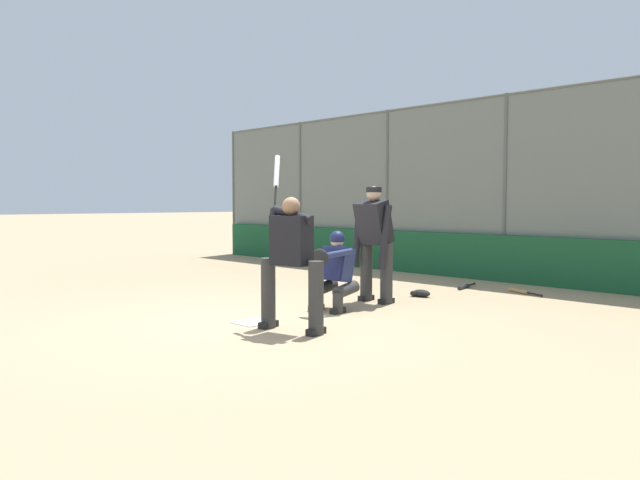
{
  "coord_description": "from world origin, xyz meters",
  "views": [
    {
      "loc": [
        -6.42,
        4.9,
        1.57
      ],
      "look_at": [
        -0.22,
        -1.0,
        1.05
      ],
      "focal_mm": 35.0,
      "sensor_mm": 36.0,
      "label": 1
    }
  ],
  "objects_px": {
    "catcher_behind_plate": "(334,269)",
    "spare_bat_by_padding": "(521,291)",
    "batter_at_plate": "(291,258)",
    "spare_bat_near_backstop": "(465,287)",
    "umpire_home": "(374,240)",
    "fielding_glove_on_dirt": "(421,293)"
  },
  "relations": [
    {
      "from": "umpire_home",
      "to": "spare_bat_by_padding",
      "type": "xyz_separation_m",
      "value": [
        -1.11,
        -2.56,
        -0.95
      ]
    },
    {
      "from": "spare_bat_near_backstop",
      "to": "fielding_glove_on_dirt",
      "type": "distance_m",
      "value": 1.41
    },
    {
      "from": "fielding_glove_on_dirt",
      "to": "umpire_home",
      "type": "bearing_deg",
      "value": 81.61
    },
    {
      "from": "umpire_home",
      "to": "fielding_glove_on_dirt",
      "type": "distance_m",
      "value": 1.37
    },
    {
      "from": "catcher_behind_plate",
      "to": "spare_bat_by_padding",
      "type": "distance_m",
      "value": 3.73
    },
    {
      "from": "catcher_behind_plate",
      "to": "spare_bat_near_backstop",
      "type": "height_order",
      "value": "catcher_behind_plate"
    },
    {
      "from": "umpire_home",
      "to": "spare_bat_by_padding",
      "type": "height_order",
      "value": "umpire_home"
    },
    {
      "from": "fielding_glove_on_dirt",
      "to": "spare_bat_by_padding",
      "type": "bearing_deg",
      "value": -121.66
    },
    {
      "from": "batter_at_plate",
      "to": "spare_bat_near_backstop",
      "type": "distance_m",
      "value": 4.9
    },
    {
      "from": "umpire_home",
      "to": "spare_bat_near_backstop",
      "type": "distance_m",
      "value": 2.59
    },
    {
      "from": "catcher_behind_plate",
      "to": "spare_bat_by_padding",
      "type": "height_order",
      "value": "catcher_behind_plate"
    },
    {
      "from": "batter_at_plate",
      "to": "spare_bat_by_padding",
      "type": "xyz_separation_m",
      "value": [
        -0.35,
        -4.94,
        -0.86
      ]
    },
    {
      "from": "fielding_glove_on_dirt",
      "to": "spare_bat_near_backstop",
      "type": "bearing_deg",
      "value": -87.52
    },
    {
      "from": "spare_bat_near_backstop",
      "to": "fielding_glove_on_dirt",
      "type": "xyz_separation_m",
      "value": [
        -0.06,
        1.41,
        0.03
      ]
    },
    {
      "from": "spare_bat_near_backstop",
      "to": "batter_at_plate",
      "type": "bearing_deg",
      "value": -5.33
    },
    {
      "from": "spare_bat_near_backstop",
      "to": "spare_bat_by_padding",
      "type": "bearing_deg",
      "value": 85.39
    },
    {
      "from": "umpire_home",
      "to": "spare_bat_by_padding",
      "type": "bearing_deg",
      "value": -112.69
    },
    {
      "from": "catcher_behind_plate",
      "to": "fielding_glove_on_dirt",
      "type": "xyz_separation_m",
      "value": [
        -0.06,
        -1.98,
        -0.54
      ]
    },
    {
      "from": "batter_at_plate",
      "to": "spare_bat_by_padding",
      "type": "bearing_deg",
      "value": -105.57
    },
    {
      "from": "batter_at_plate",
      "to": "umpire_home",
      "type": "distance_m",
      "value": 2.49
    },
    {
      "from": "batter_at_plate",
      "to": "spare_bat_near_backstop",
      "type": "height_order",
      "value": "batter_at_plate"
    },
    {
      "from": "batter_at_plate",
      "to": "catcher_behind_plate",
      "type": "xyz_separation_m",
      "value": [
        0.67,
        -1.4,
        -0.29
      ]
    }
  ]
}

